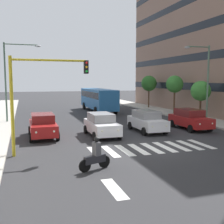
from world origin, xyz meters
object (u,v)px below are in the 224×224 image
(car_0, at_px, (190,119))
(traffic_light_gantry, at_px, (35,89))
(car_2, at_px, (101,124))
(street_lamp_right, at_px, (11,73))
(bus_behind_traffic, at_px, (98,98))
(motorcycle_with_rider, at_px, (95,156))
(street_tree_1, at_px, (201,91))
(street_tree_2, at_px, (175,84))
(car_1, at_px, (147,121))
(car_3, at_px, (43,125))
(street_lamp_left, at_px, (204,76))
(street_tree_3, at_px, (149,84))

(car_0, relative_size, traffic_light_gantry, 0.81)
(car_2, relative_size, street_lamp_right, 0.58)
(car_2, relative_size, bus_behind_traffic, 0.42)
(bus_behind_traffic, relative_size, traffic_light_gantry, 1.91)
(motorcycle_with_rider, distance_m, street_lamp_right, 17.69)
(street_tree_1, distance_m, street_tree_2, 5.39)
(car_1, relative_size, traffic_light_gantry, 0.81)
(bus_behind_traffic, height_order, traffic_light_gantry, traffic_light_gantry)
(motorcycle_with_rider, bearing_deg, car_1, -127.97)
(street_tree_2, bearing_deg, car_3, 29.73)
(car_1, distance_m, street_tree_2, 12.82)
(car_1, bearing_deg, street_lamp_right, -38.51)
(car_2, bearing_deg, street_lamp_left, -167.05)
(car_3, xyz_separation_m, street_tree_3, (-16.55, -17.10, 2.81))
(car_0, distance_m, street_lamp_left, 4.87)
(car_1, bearing_deg, car_2, 9.22)
(car_0, xyz_separation_m, street_tree_1, (-4.00, -4.27, 2.18))
(street_tree_1, bearing_deg, car_1, 27.67)
(bus_behind_traffic, relative_size, street_tree_3, 2.23)
(car_2, bearing_deg, street_tree_2, -139.81)
(street_tree_3, bearing_deg, car_1, 64.45)
(traffic_light_gantry, bearing_deg, car_2, -141.08)
(car_2, bearing_deg, car_0, -175.76)
(car_3, height_order, street_lamp_left, street_lamp_left)
(car_1, relative_size, street_tree_1, 1.12)
(car_2, distance_m, car_3, 4.32)
(street_lamp_left, distance_m, street_tree_1, 3.15)
(car_0, xyz_separation_m, car_1, (4.03, -0.06, 0.00))
(car_0, xyz_separation_m, street_tree_3, (-4.26, -17.40, 2.81))
(traffic_light_gantry, height_order, street_tree_3, traffic_light_gantry)
(car_0, height_order, car_2, same)
(car_0, distance_m, car_3, 12.29)
(car_0, xyz_separation_m, traffic_light_gantry, (12.95, 4.55, 2.81))
(car_0, bearing_deg, street_tree_3, -103.77)
(street_lamp_left, bearing_deg, street_tree_3, -96.07)
(street_lamp_left, height_order, street_tree_1, street_lamp_left)
(motorcycle_with_rider, relative_size, traffic_light_gantry, 0.30)
(street_lamp_left, bearing_deg, bus_behind_traffic, -64.29)
(bus_behind_traffic, xyz_separation_m, street_lamp_right, (10.60, 7.15, 2.99))
(car_1, distance_m, street_lamp_left, 7.79)
(traffic_light_gantry, bearing_deg, car_0, -160.66)
(bus_behind_traffic, bearing_deg, car_0, 104.43)
(car_3, bearing_deg, street_tree_1, -166.32)
(car_1, relative_size, bus_behind_traffic, 0.42)
(car_1, height_order, bus_behind_traffic, bus_behind_traffic)
(car_1, bearing_deg, street_tree_1, -152.33)
(street_tree_2, bearing_deg, bus_behind_traffic, -36.74)
(traffic_light_gantry, distance_m, street_tree_2, 22.12)
(bus_behind_traffic, bearing_deg, car_2, 76.05)
(motorcycle_with_rider, xyz_separation_m, street_tree_1, (-14.46, -12.45, 2.42))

